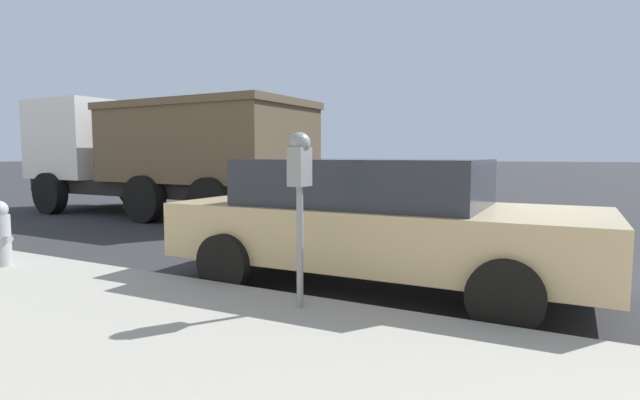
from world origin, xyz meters
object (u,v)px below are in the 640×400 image
at_px(dump_truck, 163,150).
at_px(fire_hydrant, 0,234).
at_px(parking_meter, 300,174).
at_px(car_tan, 376,220).

relative_size(dump_truck, fire_hydrant, 9.54).
bearing_deg(fire_hydrant, parking_meter, -85.93).
distance_m(car_tan, fire_hydrant, 4.54).
xyz_separation_m(parking_meter, dump_truck, (5.36, 7.05, 0.28)).
distance_m(parking_meter, fire_hydrant, 4.14).
distance_m(parking_meter, car_tan, 1.55).
height_order(parking_meter, car_tan, parking_meter).
bearing_deg(fire_hydrant, car_tan, -67.60).
height_order(car_tan, dump_truck, dump_truck).
bearing_deg(car_tan, fire_hydrant, -68.83).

